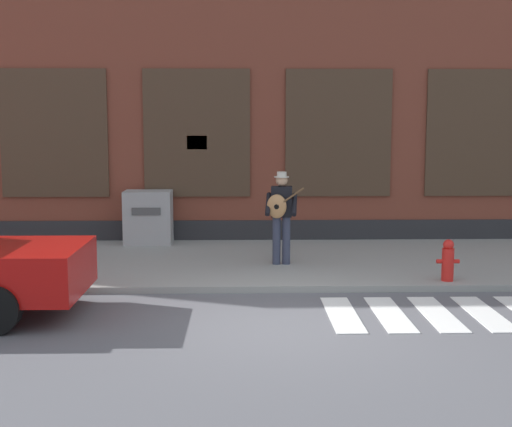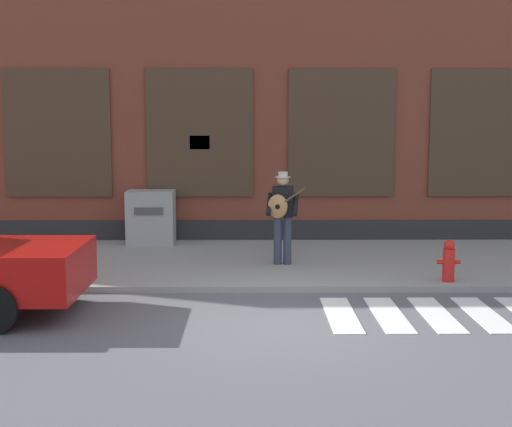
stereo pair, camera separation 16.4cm
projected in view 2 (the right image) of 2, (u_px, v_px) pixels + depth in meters
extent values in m
plane|color=#56565B|center=(284.00, 324.00, 9.76)|extent=(160.00, 160.00, 0.00)
cube|color=gray|center=(274.00, 262.00, 13.73)|extent=(28.00, 4.53, 0.11)
cube|color=brown|center=(268.00, 44.00, 17.36)|extent=(28.00, 4.00, 9.21)
cube|color=#28282B|center=(270.00, 232.00, 15.93)|extent=(28.00, 0.04, 0.55)
cube|color=#473323|center=(58.00, 133.00, 15.58)|extent=(2.33, 0.06, 2.79)
cube|color=black|center=(57.00, 133.00, 15.57)|extent=(2.21, 0.03, 2.67)
cube|color=#473323|center=(200.00, 133.00, 15.61)|extent=(2.33, 0.06, 2.79)
cube|color=black|center=(200.00, 133.00, 15.60)|extent=(2.21, 0.03, 2.67)
cube|color=#473323|center=(341.00, 133.00, 15.64)|extent=(2.33, 0.06, 2.79)
cube|color=black|center=(341.00, 133.00, 15.63)|extent=(2.21, 0.03, 2.67)
cube|color=#473323|center=(482.00, 133.00, 15.67)|extent=(2.33, 0.06, 2.79)
cube|color=black|center=(482.00, 133.00, 15.66)|extent=(2.21, 0.03, 2.67)
cube|color=yellow|center=(200.00, 142.00, 15.62)|extent=(0.44, 0.02, 0.30)
cube|color=silver|center=(341.00, 315.00, 10.21)|extent=(0.42, 1.90, 0.01)
cube|color=silver|center=(388.00, 314.00, 10.22)|extent=(0.42, 1.90, 0.01)
cube|color=silver|center=(436.00, 314.00, 10.22)|extent=(0.42, 1.90, 0.01)
cube|color=silver|center=(483.00, 314.00, 10.23)|extent=(0.42, 1.90, 0.01)
cube|color=silver|center=(89.00, 257.00, 10.69)|extent=(0.06, 0.24, 0.12)
cube|color=silver|center=(70.00, 273.00, 9.56)|extent=(0.06, 0.24, 0.12)
cylinder|color=black|center=(35.00, 279.00, 11.05)|extent=(0.66, 0.24, 0.66)
cylinder|color=#33384C|center=(287.00, 241.00, 13.21)|extent=(0.15, 0.15, 0.89)
cylinder|color=#33384C|center=(278.00, 241.00, 13.20)|extent=(0.15, 0.15, 0.89)
cube|color=black|center=(283.00, 202.00, 13.12)|extent=(0.40, 0.26, 0.57)
sphere|color=tan|center=(283.00, 180.00, 13.07)|extent=(0.22, 0.22, 0.22)
cylinder|color=beige|center=(283.00, 177.00, 13.06)|extent=(0.28, 0.28, 0.02)
cylinder|color=beige|center=(283.00, 174.00, 13.05)|extent=(0.18, 0.18, 0.09)
cylinder|color=black|center=(296.00, 204.00, 13.00)|extent=(0.15, 0.52, 0.39)
cylinder|color=black|center=(269.00, 204.00, 13.05)|extent=(0.15, 0.52, 0.39)
ellipsoid|color=#B77F4C|center=(278.00, 206.00, 12.96)|extent=(0.37, 0.16, 0.44)
cylinder|color=black|center=(278.00, 207.00, 12.90)|extent=(0.09, 0.02, 0.09)
cylinder|color=brown|center=(292.00, 197.00, 12.89)|extent=(0.47, 0.09, 0.34)
cube|color=#9E9E9E|center=(151.00, 217.00, 15.42)|extent=(1.01, 0.68, 1.15)
cube|color=#4C4C4C|center=(149.00, 211.00, 15.05)|extent=(0.61, 0.02, 0.16)
cylinder|color=red|center=(449.00, 265.00, 11.81)|extent=(0.20, 0.20, 0.55)
sphere|color=red|center=(449.00, 245.00, 11.77)|extent=(0.18, 0.18, 0.18)
cylinder|color=red|center=(440.00, 262.00, 11.81)|extent=(0.10, 0.07, 0.07)
cylinder|color=red|center=(457.00, 262.00, 11.81)|extent=(0.10, 0.07, 0.07)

